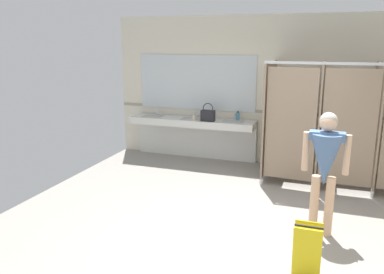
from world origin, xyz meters
TOP-DOWN VIEW (x-y plane):
  - ground_plane at (0.00, 0.00)m, footprint 7.17×6.55m
  - wall_back at (0.00, 3.03)m, footprint 7.17×0.12m
  - wall_back_tile_band at (0.00, 2.97)m, footprint 7.17×0.01m
  - vanity_counter at (-1.87, 2.77)m, footprint 2.59×0.53m
  - mirror_panel at (-1.87, 2.96)m, footprint 2.49×0.02m
  - bathroom_stalls at (1.06, 2.09)m, footprint 2.70×1.34m
  - person_standing at (0.75, 0.13)m, footprint 0.56×0.41m
  - handbag at (-1.49, 2.56)m, footprint 0.27×0.14m
  - soap_dispenser at (-0.96, 2.85)m, footprint 0.07×0.07m
  - paper_cup at (-1.79, 2.57)m, footprint 0.07×0.07m
  - wet_floor_sign at (0.65, -0.98)m, footprint 0.28×0.19m

SIDE VIEW (x-z plane):
  - ground_plane at x=0.00m, z-range -0.10..0.00m
  - wet_floor_sign at x=0.65m, z-range 0.01..0.63m
  - vanity_counter at x=-1.87m, z-range 0.14..1.12m
  - paper_cup at x=-1.79m, z-range 0.87..0.96m
  - soap_dispenser at x=-0.96m, z-range 0.86..1.04m
  - handbag at x=-1.49m, z-range 0.81..1.17m
  - person_standing at x=0.75m, z-range 0.20..1.79m
  - wall_back_tile_band at x=0.00m, z-range 1.02..1.08m
  - bathroom_stalls at x=1.06m, z-range 0.05..2.15m
  - wall_back at x=0.00m, z-range 0.00..2.91m
  - mirror_panel at x=-1.87m, z-range 1.02..2.14m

